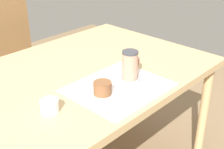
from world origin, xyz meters
TOP-DOWN VIEW (x-y plane):
  - dining_table at (0.00, 0.00)m, footprint 1.39×0.88m
  - wooden_chair at (0.11, 0.76)m, footprint 0.47×0.47m
  - placemat at (0.06, -0.24)m, footprint 0.41×0.35m
  - pastry_plate at (-0.04, -0.25)m, footprint 0.16×0.16m
  - pastry at (-0.04, -0.25)m, footprint 0.07×0.07m
  - coffee_coaster at (0.15, -0.23)m, footprint 0.10×0.10m
  - coffee_mug at (0.15, -0.23)m, footprint 0.11×0.07m
  - teaspoon at (0.03, -0.39)m, footprint 0.13×0.04m
  - sugar_bowl at (-0.25, -0.18)m, footprint 0.07×0.07m

SIDE VIEW (x-z plane):
  - wooden_chair at x=0.11m, z-range 0.04..0.95m
  - dining_table at x=0.00m, z-range 0.29..1.01m
  - placemat at x=0.06m, z-range 0.72..0.72m
  - coffee_coaster at x=0.15m, z-range 0.72..0.72m
  - teaspoon at x=0.03m, z-range 0.72..0.73m
  - pastry_plate at x=-0.04m, z-range 0.72..0.73m
  - sugar_bowl at x=-0.25m, z-range 0.72..0.77m
  - pastry at x=-0.04m, z-range 0.73..0.79m
  - coffee_mug at x=0.15m, z-range 0.72..0.86m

